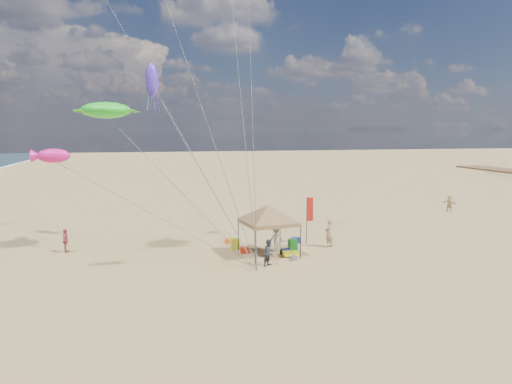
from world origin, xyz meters
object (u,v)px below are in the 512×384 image
person_near_b (269,253)px  person_far_c (449,203)px  cooler_blue (296,240)px  person_near_a (329,233)px  canopy_tent (269,207)px  cooler_red (245,250)px  person_far_a (66,241)px  person_near_c (276,239)px  feather_flag (309,212)px  chair_green (293,244)px  chair_yellow (235,244)px  beach_cart (291,253)px

person_near_b → person_far_c: (20.88, 13.24, 0.00)m
cooler_blue → person_near_a: 2.47m
canopy_tent → cooler_blue: size_ratio=10.69×
cooler_red → person_far_a: size_ratio=0.36×
cooler_blue → person_near_c: person_near_c is taller
canopy_tent → feather_flag: canopy_tent is taller
chair_green → person_far_c: bearing=28.8°
canopy_tent → person_near_a: 4.88m
person_near_a → person_near_b: bearing=2.4°
chair_yellow → person_near_c: (2.45, -1.02, 0.45)m
chair_green → chair_yellow: 3.69m
feather_flag → chair_yellow: feather_flag is taller
person_near_a → person_far_c: size_ratio=1.23×
chair_green → person_near_b: size_ratio=0.46×
person_near_a → person_far_a: 16.69m
person_far_c → beach_cart: bearing=-92.4°
canopy_tent → person_far_a: (-12.20, 3.37, -2.25)m
beach_cart → person_near_b: size_ratio=0.59×
person_near_b → beach_cart: bearing=1.0°
chair_green → person_near_b: person_near_b is taller
canopy_tent → person_near_c: canopy_tent is taller
person_near_a → person_near_c: (-3.62, -0.17, -0.14)m
person_near_c → person_far_a: size_ratio=1.07×
beach_cart → person_far_c: bearing=31.4°
chair_green → person_near_c: person_near_c is taller
feather_flag → person_near_a: size_ratio=1.70×
feather_flag → cooler_red: 5.33m
feather_flag → person_near_b: bearing=-131.1°
person_far_c → person_near_b: bearing=-91.5°
canopy_tent → person_near_a: (4.32, 0.96, -2.06)m
beach_cart → person_near_c: 1.69m
canopy_tent → cooler_blue: (2.57, 2.53, -2.81)m
chair_green → beach_cart: 1.64m
cooler_red → beach_cart: bearing=-28.5°
chair_yellow → person_far_a: 10.57m
canopy_tent → person_far_c: bearing=28.4°
cooler_red → chair_green: 3.16m
cooler_blue → person_near_c: (-1.87, -1.74, 0.61)m
chair_yellow → person_far_c: person_far_c is taller
canopy_tent → feather_flag: size_ratio=1.81×
person_near_a → person_near_c: person_near_a is taller
chair_green → chair_yellow: (-3.56, 1.00, 0.00)m
feather_flag → chair_green: size_ratio=4.55×
cooler_red → person_near_b: (0.80, -2.94, 0.57)m
cooler_blue → chair_yellow: (-4.31, -0.72, 0.16)m
chair_green → person_far_a: 14.25m
person_near_c → person_far_a: (-12.90, 2.58, -0.05)m
canopy_tent → person_far_c: size_ratio=3.78×
cooler_blue → beach_cart: 3.51m
feather_flag → chair_green: 2.76m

